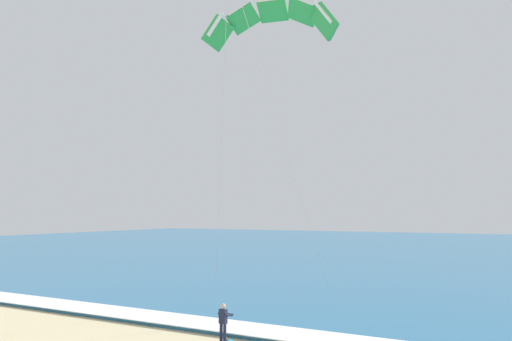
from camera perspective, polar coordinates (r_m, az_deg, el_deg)
name	(u,v)px	position (r m, az deg, el deg)	size (l,w,h in m)	color
sea	(448,249)	(79.31, 22.30, -8.80)	(200.00, 120.00, 0.20)	teal
surf_foam	(310,337)	(21.86, 6.55, -19.37)	(200.00, 2.33, 0.04)	white
kitesurfer	(223,321)	(21.35, -3.99, -17.75)	(0.56, 0.56, 1.69)	#191E38
kite_primary	(271,19)	(32.07, 1.84, 17.92)	(8.77, 10.02, 18.33)	green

